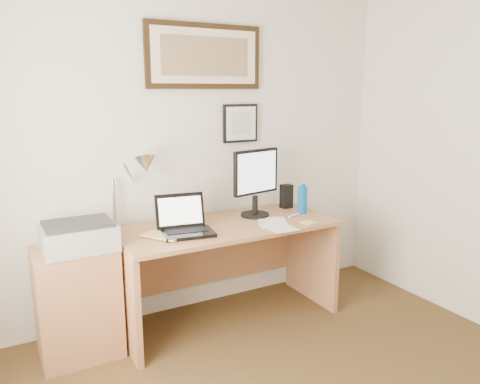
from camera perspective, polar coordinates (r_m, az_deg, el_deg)
wall_back at (r=3.58m, az=-6.50°, el=4.90°), size 3.50×0.02×2.50m
side_cabinet at (r=3.28m, az=-19.19°, el=-12.57°), size 0.50×0.40×0.73m
water_bottle at (r=3.73m, az=7.62°, el=-0.97°), size 0.07×0.07×0.21m
bottle_cap at (r=3.71m, az=7.67°, el=0.79°), size 0.04×0.04×0.02m
speaker at (r=3.88m, az=5.67°, el=-0.52°), size 0.09×0.08×0.20m
paper_sheet_a at (r=3.36m, az=4.71°, el=-4.25°), size 0.21×0.29×0.00m
paper_sheet_b at (r=3.46m, az=4.03°, el=-3.72°), size 0.32×0.36×0.00m
sticky_pad at (r=3.47m, az=8.36°, el=-3.71°), size 0.10×0.10×0.01m
marker_pen at (r=3.65m, az=6.59°, el=-2.83°), size 0.14×0.06×0.02m
book at (r=3.10m, az=-10.16°, el=-5.68°), size 0.31×0.33×0.02m
desk at (r=3.56m, az=-2.18°, el=-7.26°), size 1.60×0.70×0.75m
laptop at (r=3.22m, az=-6.72°, el=-4.01°), size 0.37×0.34×0.26m
lcd_monitor at (r=3.57m, az=1.94°, el=1.54°), size 0.42×0.22×0.52m
printer at (r=3.09m, az=-19.06°, el=-5.11°), size 0.44×0.34×0.18m
desk_lamp at (r=3.28m, az=-11.80°, el=2.92°), size 0.29×0.27×0.53m
picture_large at (r=3.59m, az=-4.30°, el=16.16°), size 0.92×0.04×0.47m
picture_small at (r=3.73m, az=0.05°, el=8.37°), size 0.30×0.03×0.30m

